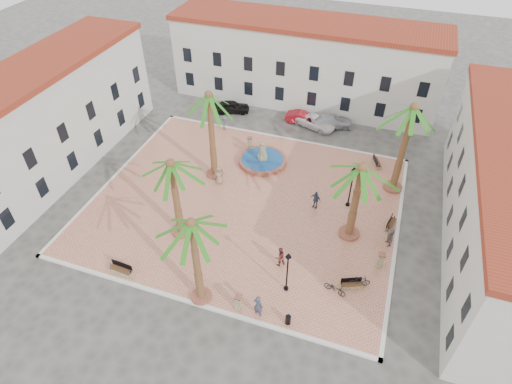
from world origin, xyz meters
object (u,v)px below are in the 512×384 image
at_px(bollard_e, 381,260).
at_px(litter_bin, 288,320).
at_px(palm_e, 360,177).
at_px(pedestrian_fountain_b, 316,200).
at_px(bench_s, 121,271).
at_px(palm_sw, 172,173).
at_px(bollard_se, 238,302).
at_px(bench_ne, 376,163).
at_px(pedestrian_fountain_a, 219,175).
at_px(car_red, 303,118).
at_px(cyclist_b, 280,257).
at_px(pedestrian_north, 224,123).
at_px(lamppost_e, 352,180).
at_px(palm_ne, 412,117).
at_px(bicycle_b, 359,281).
at_px(bench_se, 351,285).
at_px(car_white, 315,122).
at_px(bollard_n, 250,143).
at_px(pedestrian_east, 390,236).
at_px(fountain, 262,160).
at_px(car_silver, 331,122).
at_px(bicycle_a, 335,288).
at_px(palm_s, 192,232).
at_px(cyclist_a, 258,306).
at_px(lamppost_s, 288,265).
at_px(car_black, 232,107).
at_px(bench_e, 391,224).
at_px(palm_nw, 209,104).

xyz_separation_m(bollard_e, litter_bin, (-5.17, -6.87, -0.36)).
bearing_deg(palm_e, pedestrian_fountain_b, 145.52).
relative_size(bench_s, litter_bin, 2.54).
bearing_deg(palm_sw, bollard_se, -36.98).
distance_m(bench_ne, pedestrian_fountain_a, 15.40).
height_order(bench_ne, car_red, car_red).
distance_m(cyclist_b, pedestrian_fountain_a, 11.01).
xyz_separation_m(pedestrian_north, car_red, (7.66, 4.34, -0.34)).
bearing_deg(lamppost_e, bollard_se, -112.07).
bearing_deg(lamppost_e, palm_ne, 46.34).
bearing_deg(bicycle_b, bench_se, 104.83).
bearing_deg(car_white, palm_sw, -179.03).
bearing_deg(bollard_n, bollard_se, -72.62).
distance_m(bench_se, pedestrian_east, 5.59).
bearing_deg(fountain, car_silver, 60.67).
bearing_deg(pedestrian_east, bench_ne, 173.75).
bearing_deg(palm_e, bicycle_b, -72.36).
bearing_deg(bicycle_a, cyclist_b, 90.66).
distance_m(bench_se, lamppost_e, 9.23).
relative_size(pedestrian_fountain_b, car_red, 0.44).
height_order(palm_s, cyclist_a, palm_s).
height_order(palm_sw, lamppost_s, palm_sw).
relative_size(lamppost_e, pedestrian_east, 2.44).
relative_size(palm_ne, pedestrian_fountain_a, 4.93).
bearing_deg(bench_s, bicycle_b, 18.64).
distance_m(pedestrian_north, car_black, 4.09).
bearing_deg(bollard_e, palm_ne, 89.62).
height_order(bench_s, cyclist_b, cyclist_b).
relative_size(pedestrian_fountain_b, car_black, 0.42).
xyz_separation_m(cyclist_a, pedestrian_fountain_a, (-7.95, 12.13, -0.08)).
relative_size(bench_ne, car_silver, 0.37).
height_order(bench_e, cyclist_b, cyclist_b).
distance_m(palm_sw, car_silver, 22.43).
distance_m(palm_e, pedestrian_fountain_b, 6.49).
bearing_deg(fountain, car_white, 68.21).
height_order(palm_nw, car_silver, palm_nw).
bearing_deg(pedestrian_fountain_a, car_white, 42.78).
bearing_deg(pedestrian_north, bench_se, -150.03).
bearing_deg(litter_bin, palm_ne, 72.50).
relative_size(bollard_n, bollard_e, 0.97).
xyz_separation_m(palm_nw, cyclist_b, (8.97, -8.52, -6.62)).
bearing_deg(palm_sw, pedestrian_fountain_b, 34.16).
height_order(palm_nw, palm_sw, palm_nw).
bearing_deg(palm_s, pedestrian_fountain_a, 107.07).
bearing_deg(bollard_se, bicycle_b, 31.67).
height_order(bicycle_b, car_black, car_black).
distance_m(bench_ne, lamppost_s, 17.71).
distance_m(bench_se, bollard_se, 8.20).
relative_size(palm_ne, bollard_n, 6.38).
distance_m(palm_sw, car_white, 21.40).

